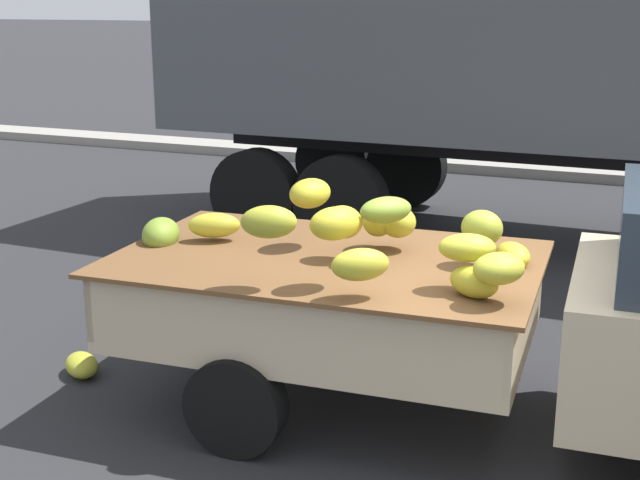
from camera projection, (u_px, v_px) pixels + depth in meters
ground at (501, 449)px, 5.47m from camera, size 220.00×220.00×0.00m
curb_strip at (618, 176)px, 13.69m from camera, size 80.00×0.80×0.16m
pickup_truck at (632, 318)px, 5.22m from camera, size 5.04×2.08×1.70m
fallen_banana_bunch_near_tailgate at (82, 365)px, 6.54m from camera, size 0.44×0.43×0.17m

